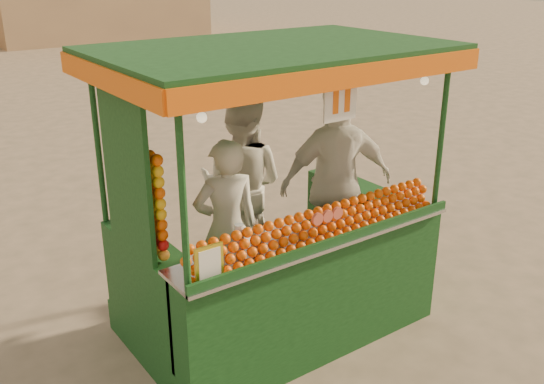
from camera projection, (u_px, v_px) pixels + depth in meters
ground at (278, 331)px, 5.86m from camera, size 90.00×90.00×0.00m
juice_cart at (276, 249)px, 5.55m from camera, size 2.96×1.92×2.69m
vendor_left at (227, 228)px, 5.37m from camera, size 0.67×0.52×1.64m
vendor_middle at (242, 186)px, 6.08m from camera, size 1.10×1.13×1.84m
vendor_right at (337, 183)px, 5.98m from camera, size 1.24×0.84×1.96m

